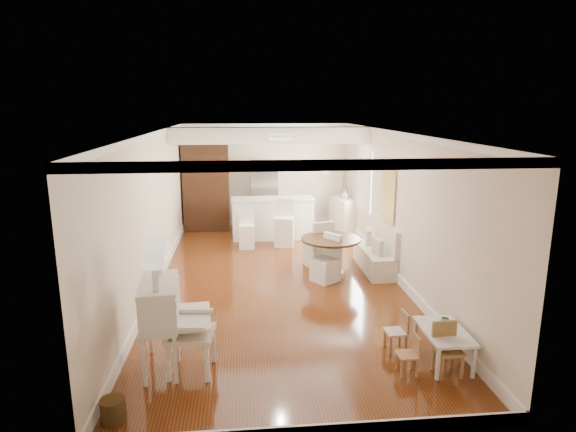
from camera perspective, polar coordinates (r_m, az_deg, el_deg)
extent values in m
plane|color=brown|center=(9.23, -1.15, -7.76)|extent=(9.00, 9.00, 0.00)
cube|color=white|center=(8.65, -1.23, 9.88)|extent=(4.50, 9.00, 0.04)
cube|color=beige|center=(13.26, -2.66, 4.83)|extent=(4.50, 0.04, 2.80)
cube|color=beige|center=(4.55, 3.17, -11.12)|extent=(4.50, 0.04, 2.80)
cube|color=beige|center=(8.95, -15.70, 0.46)|extent=(0.04, 9.00, 2.80)
cube|color=beige|center=(9.27, 12.82, 1.03)|extent=(0.04, 9.00, 2.80)
cube|color=white|center=(10.85, -2.10, 9.53)|extent=(4.50, 0.45, 0.36)
cube|color=tan|center=(9.70, 11.76, 2.50)|extent=(0.04, 0.84, 1.04)
cube|color=white|center=(11.51, 9.06, 4.21)|extent=(0.04, 1.10, 1.40)
cylinder|color=#381E11|center=(13.18, -7.93, 6.65)|extent=(0.30, 0.03, 0.30)
cylinder|color=white|center=(8.15, -0.96, 9.35)|extent=(0.36, 0.36, 0.08)
cube|color=silver|center=(6.37, -14.85, -12.40)|extent=(0.98, 1.00, 1.15)
cube|color=white|center=(6.22, -11.48, -13.38)|extent=(0.66, 0.66, 1.05)
cylinder|color=#483216|center=(5.76, -20.02, -20.81)|extent=(0.28, 0.28, 0.26)
cube|color=white|center=(6.75, 17.90, -14.45)|extent=(0.56, 0.91, 0.45)
cube|color=#A27649|center=(6.36, 13.98, -15.62)|extent=(0.25, 0.25, 0.52)
cube|color=#A07548|center=(6.85, 12.65, -13.16)|extent=(0.29, 0.29, 0.56)
cube|color=#9B7546|center=(6.44, 18.46, -14.81)|extent=(0.33, 0.33, 0.66)
cube|color=silver|center=(9.88, 10.23, -3.57)|extent=(0.52, 1.60, 0.98)
cylinder|color=#4A2D17|center=(9.39, 5.05, -4.92)|extent=(1.32, 1.32, 0.78)
cube|color=white|center=(9.14, 4.48, -5.01)|extent=(0.61, 0.61, 0.90)
cube|color=silver|center=(9.96, 3.61, -3.23)|extent=(0.61, 0.62, 0.99)
cube|color=white|center=(12.05, -1.80, -0.26)|extent=(2.05, 0.65, 1.03)
cube|color=white|center=(11.24, -4.92, -1.60)|extent=(0.37, 0.37, 0.90)
cube|color=white|center=(11.36, -0.48, -0.84)|extent=(0.51, 0.51, 1.11)
cube|color=#381E11|center=(13.00, -9.65, 3.39)|extent=(1.20, 0.60, 2.30)
imported|color=silver|center=(13.01, -1.24, 2.46)|extent=(0.75, 0.65, 1.80)
cube|color=white|center=(12.79, 6.58, 0.12)|extent=(0.65, 1.01, 0.90)
imported|color=#60A56B|center=(6.80, 18.13, -11.76)|extent=(0.13, 0.13, 0.09)
imported|color=silver|center=(12.69, 6.80, 2.58)|extent=(0.22, 0.22, 0.22)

